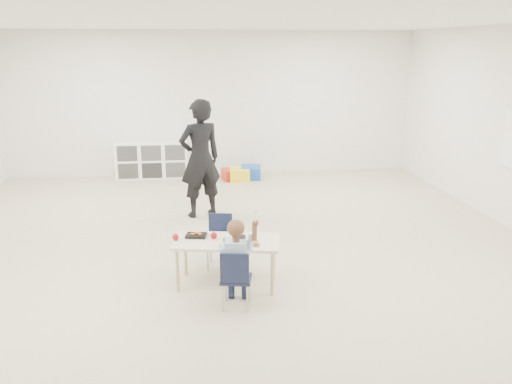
{
  "coord_description": "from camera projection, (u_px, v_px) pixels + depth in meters",
  "views": [
    {
      "loc": [
        -0.44,
        -6.24,
        2.5
      ],
      "look_at": [
        0.3,
        -0.18,
        0.85
      ],
      "focal_mm": 38.0,
      "sensor_mm": 36.0,
      "label": 1
    }
  ],
  "objects": [
    {
      "name": "room",
      "position": [
        229.0,
        143.0,
        6.32
      ],
      "size": [
        9.0,
        9.02,
        2.8
      ],
      "color": "#B9AC8E",
      "rests_on": "ground"
    },
    {
      "name": "table",
      "position": [
        227.0,
        262.0,
        5.8
      ],
      "size": [
        1.19,
        0.75,
        0.51
      ],
      "rotation": [
        0.0,
        0.0,
        -0.19
      ],
      "color": "beige",
      "rests_on": "ground"
    },
    {
      "name": "chair_near",
      "position": [
        236.0,
        278.0,
        5.3
      ],
      "size": [
        0.34,
        0.33,
        0.61
      ],
      "primitive_type": null,
      "rotation": [
        0.0,
        0.0,
        -0.19
      ],
      "color": "#111834",
      "rests_on": "ground"
    },
    {
      "name": "chair_far",
      "position": [
        219.0,
        242.0,
        6.28
      ],
      "size": [
        0.34,
        0.33,
        0.61
      ],
      "primitive_type": null,
      "rotation": [
        0.0,
        0.0,
        -0.19
      ],
      "color": "#111834",
      "rests_on": "ground"
    },
    {
      "name": "child",
      "position": [
        236.0,
        261.0,
        5.25
      ],
      "size": [
        0.48,
        0.48,
        0.96
      ],
      "primitive_type": null,
      "rotation": [
        0.0,
        0.0,
        -0.19
      ],
      "color": "#B6CFF7",
      "rests_on": "chair_near"
    },
    {
      "name": "lunch_tray_near",
      "position": [
        235.0,
        238.0,
        5.76
      ],
      "size": [
        0.25,
        0.2,
        0.03
      ],
      "primitive_type": "cube",
      "rotation": [
        0.0,
        0.0,
        -0.19
      ],
      "color": "black",
      "rests_on": "table"
    },
    {
      "name": "lunch_tray_far",
      "position": [
        196.0,
        235.0,
        5.84
      ],
      "size": [
        0.25,
        0.2,
        0.03
      ],
      "primitive_type": "cube",
      "rotation": [
        0.0,
        0.0,
        -0.19
      ],
      "color": "black",
      "rests_on": "table"
    },
    {
      "name": "milk_carton",
      "position": [
        228.0,
        240.0,
        5.6
      ],
      "size": [
        0.08,
        0.08,
        0.1
      ],
      "primitive_type": "cube",
      "rotation": [
        0.0,
        0.0,
        -0.19
      ],
      "color": "white",
      "rests_on": "table"
    },
    {
      "name": "bread_roll",
      "position": [
        254.0,
        242.0,
        5.58
      ],
      "size": [
        0.09,
        0.09,
        0.07
      ],
      "primitive_type": "ellipsoid",
      "color": "#BD824D",
      "rests_on": "table"
    },
    {
      "name": "apple_near",
      "position": [
        214.0,
        236.0,
        5.77
      ],
      "size": [
        0.07,
        0.07,
        0.07
      ],
      "primitive_type": "sphere",
      "color": "maroon",
      "rests_on": "table"
    },
    {
      "name": "apple_far",
      "position": [
        175.0,
        237.0,
        5.73
      ],
      "size": [
        0.07,
        0.07,
        0.07
      ],
      "primitive_type": "sphere",
      "color": "maroon",
      "rests_on": "table"
    },
    {
      "name": "cubby_shelf",
      "position": [
        152.0,
        160.0,
        10.55
      ],
      "size": [
        1.4,
        0.4,
        0.7
      ],
      "primitive_type": "cube",
      "color": "white",
      "rests_on": "ground"
    },
    {
      "name": "adult",
      "position": [
        200.0,
        159.0,
        8.03
      ],
      "size": [
        0.75,
        0.63,
        1.76
      ],
      "primitive_type": "imported",
      "rotation": [
        0.0,
        0.0,
        3.52
      ],
      "color": "black",
      "rests_on": "ground"
    },
    {
      "name": "bin_red",
      "position": [
        231.0,
        174.0,
        10.44
      ],
      "size": [
        0.39,
        0.46,
        0.2
      ],
      "primitive_type": "cube",
      "rotation": [
        0.0,
        0.0,
        0.16
      ],
      "color": "#B32111",
      "rests_on": "ground"
    },
    {
      "name": "bin_yellow",
      "position": [
        239.0,
        174.0,
        10.39
      ],
      "size": [
        0.39,
        0.49,
        0.23
      ],
      "primitive_type": "cube",
      "rotation": [
        0.0,
        0.0,
        -0.04
      ],
      "color": "yellow",
      "rests_on": "ground"
    },
    {
      "name": "bin_blue",
      "position": [
        251.0,
        172.0,
        10.55
      ],
      "size": [
        0.44,
        0.53,
        0.24
      ],
      "primitive_type": "cube",
      "rotation": [
        0.0,
        0.0,
        -0.13
      ],
      "color": "#1849B4",
      "rests_on": "ground"
    }
  ]
}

